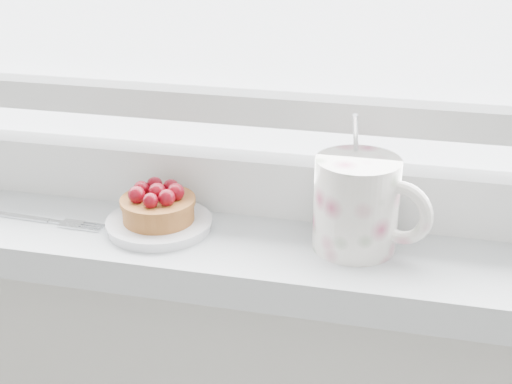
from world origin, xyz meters
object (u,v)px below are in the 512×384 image
(raspberry_tart, at_px, (158,204))
(floral_mug, at_px, (359,203))
(saucer, at_px, (159,224))
(fork, at_px, (39,219))

(raspberry_tart, relative_size, floral_mug, 0.58)
(saucer, distance_m, fork, 0.15)
(floral_mug, height_order, fork, floral_mug)
(raspberry_tart, height_order, floral_mug, floral_mug)
(floral_mug, relative_size, fork, 0.90)
(saucer, xyz_separation_m, fork, (-0.15, -0.01, -0.00))
(floral_mug, distance_m, fork, 0.38)
(saucer, xyz_separation_m, raspberry_tart, (0.00, -0.00, 0.03))
(fork, bearing_deg, raspberry_tart, 5.13)
(raspberry_tart, xyz_separation_m, floral_mug, (0.23, 0.01, 0.02))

